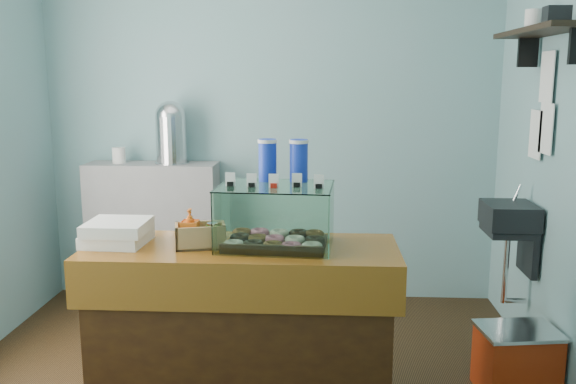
# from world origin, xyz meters

# --- Properties ---
(room_shell) EXTENTS (3.54, 3.04, 2.82)m
(room_shell) POSITION_xyz_m (0.03, 0.01, 1.71)
(room_shell) COLOR #73A8A8
(room_shell) RESTS_ON ground
(counter) EXTENTS (1.60, 0.60, 0.90)m
(counter) POSITION_xyz_m (0.00, -0.25, 0.46)
(counter) COLOR #3F220C
(counter) RESTS_ON ground
(back_shelf) EXTENTS (1.00, 0.32, 1.10)m
(back_shelf) POSITION_xyz_m (-0.90, 1.32, 0.55)
(back_shelf) COLOR gray
(back_shelf) RESTS_ON ground
(display_case) EXTENTS (0.60, 0.46, 0.53)m
(display_case) POSITION_xyz_m (0.18, -0.20, 1.07)
(display_case) COLOR #341E0F
(display_case) RESTS_ON counter
(condiment_crate) EXTENTS (0.28, 0.20, 0.20)m
(condiment_crate) POSITION_xyz_m (-0.22, -0.28, 0.97)
(condiment_crate) COLOR tan
(condiment_crate) RESTS_ON counter
(pastry_boxes) EXTENTS (0.32, 0.32, 0.12)m
(pastry_boxes) POSITION_xyz_m (-0.65, -0.24, 0.96)
(pastry_boxes) COLOR white
(pastry_boxes) RESTS_ON counter
(coffee_urn) EXTENTS (0.26, 0.26, 0.48)m
(coffee_urn) POSITION_xyz_m (-0.74, 1.32, 1.35)
(coffee_urn) COLOR silver
(coffee_urn) RESTS_ON back_shelf
(red_cooler) EXTENTS (0.46, 0.38, 0.37)m
(red_cooler) POSITION_xyz_m (1.51, 0.02, 0.19)
(red_cooler) COLOR #B72F0E
(red_cooler) RESTS_ON ground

